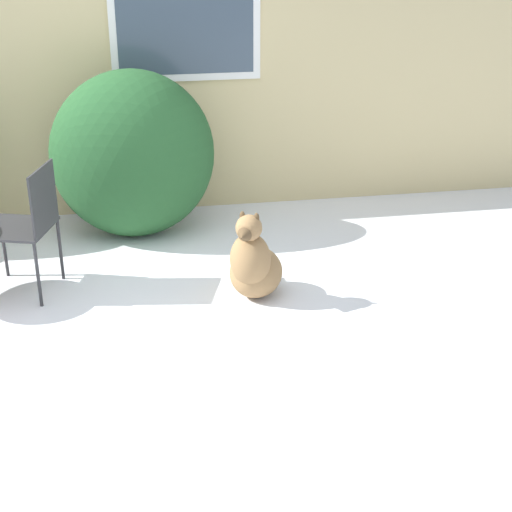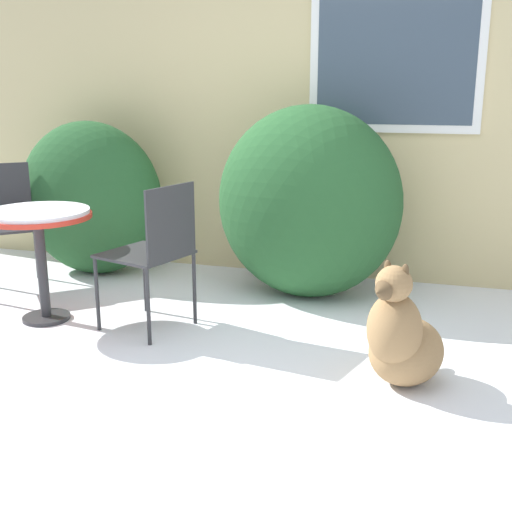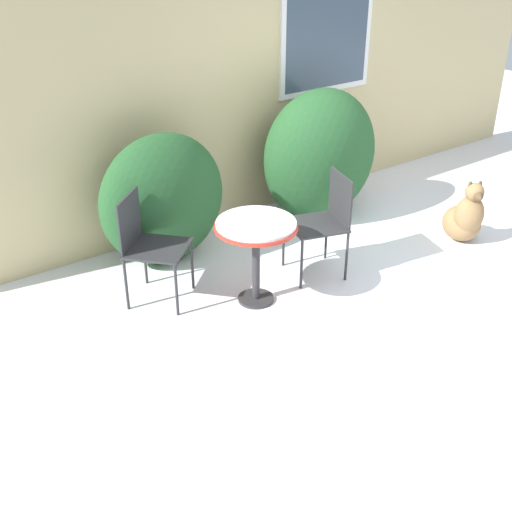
# 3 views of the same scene
# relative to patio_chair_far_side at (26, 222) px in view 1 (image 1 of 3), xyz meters

# --- Properties ---
(ground_plane) EXTENTS (16.00, 16.00, 0.00)m
(ground_plane) POSITION_rel_patio_chair_far_side_xyz_m (0.67, -0.67, -0.53)
(ground_plane) COLOR white
(house_wall) EXTENTS (8.00, 0.10, 2.83)m
(house_wall) POSITION_rel_patio_chair_far_side_xyz_m (0.71, 1.53, 0.91)
(house_wall) COLOR #D1BC84
(house_wall) RESTS_ON ground_plane
(shrub_middle) EXTENTS (1.32, 0.89, 1.38)m
(shrub_middle) POSITION_rel_patio_chair_far_side_xyz_m (0.77, 0.94, 0.16)
(shrub_middle) COLOR #235128
(shrub_middle) RESTS_ON ground_plane
(patio_chair_far_side) EXTENTS (0.58, 0.58, 0.93)m
(patio_chair_far_side) POSITION_rel_patio_chair_far_side_xyz_m (0.00, 0.00, 0.00)
(patio_chair_far_side) COLOR #2D2D30
(patio_chair_far_side) RESTS_ON ground_plane
(dog) EXTENTS (0.52, 0.56, 0.68)m
(dog) POSITION_rel_patio_chair_far_side_xyz_m (1.53, -0.37, -0.28)
(dog) COLOR #937047
(dog) RESTS_ON ground_plane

